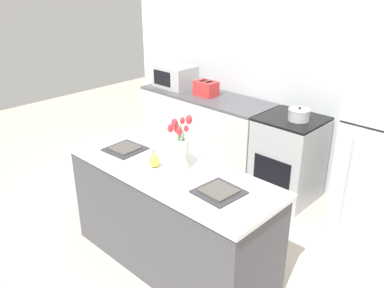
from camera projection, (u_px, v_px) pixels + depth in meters
The scene contains 12 objects.
ground_plane at pixel (172, 263), 3.41m from camera, with size 10.00×10.00×0.00m, color beige.
back_wall at pixel (309, 65), 4.20m from camera, with size 5.20×0.08×2.70m.
kitchen_island at pixel (170, 218), 3.23m from camera, with size 1.80×0.66×0.89m.
back_counter at pixel (205, 130), 4.96m from camera, with size 1.68×0.60×0.90m.
stove_range at pixel (288, 158), 4.23m from camera, with size 0.60×0.61×0.90m.
flower_vase at pixel (180, 150), 3.00m from camera, with size 0.20×0.14×0.44m.
pear_figurine at pixel (154, 160), 3.05m from camera, with size 0.09×0.09×0.14m.
plate_setting_left at pixel (125, 149), 3.36m from camera, with size 0.31×0.31×0.02m.
plate_setting_right at pixel (219, 192), 2.72m from camera, with size 0.31×0.31×0.02m.
toaster at pixel (206, 88), 4.73m from camera, with size 0.28×0.18×0.17m.
cooking_pot at pixel (299, 115), 3.97m from camera, with size 0.21×0.21×0.14m.
microwave at pixel (175, 76), 5.06m from camera, with size 0.48×0.37×0.27m.
Camera 1 is at (2.01, -1.86, 2.28)m, focal length 38.00 mm.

